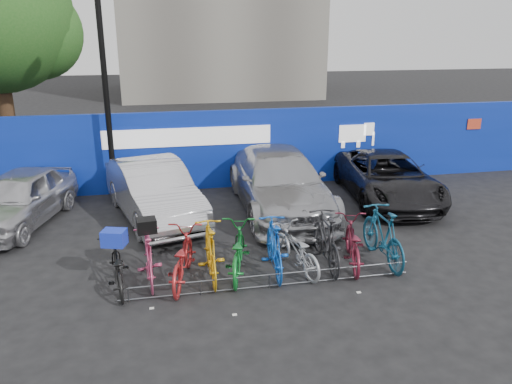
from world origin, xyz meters
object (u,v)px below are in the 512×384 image
object	(u,v)px
lamppost	(105,85)
car_0	(19,198)
bike_2	(182,258)
bike_4	(237,251)
bike_9	(383,235)
car_1	(154,191)
car_2	(279,181)
bike_1	(149,257)
car_3	(387,177)
bike_3	(211,251)
bike_8	(352,243)
bike_7	(326,240)
bike_5	(274,247)
bike_6	(296,250)
tree	(0,18)
bike_0	(117,267)
bike_rack	(269,280)

from	to	relation	value
lamppost	car_0	xyz separation A→B (m)	(-2.19, -1.54, -2.58)
bike_2	lamppost	bearing A→B (deg)	-60.47
bike_4	bike_9	distance (m)	3.08
car_1	car_2	distance (m)	3.34
bike_1	bike_4	size ratio (longest dim) A/B	0.90
car_3	bike_3	world-z (taller)	car_3
bike_2	bike_1	bearing A→B (deg)	-0.82
bike_1	bike_8	xyz separation A→B (m)	(4.12, -0.10, -0.03)
bike_4	bike_7	world-z (taller)	bike_7
bike_1	bike_5	size ratio (longest dim) A/B	0.93
bike_3	bike_6	bearing A→B (deg)	178.78
tree	car_1	size ratio (longest dim) A/B	1.72
car_1	bike_5	distance (m)	4.28
bike_7	lamppost	bearing A→B (deg)	-46.02
bike_5	bike_9	world-z (taller)	bike_9
bike_8	lamppost	bearing A→B (deg)	-31.94
bike_9	bike_0	bearing A→B (deg)	1.32
tree	bike_1	world-z (taller)	tree
bike_0	bike_3	size ratio (longest dim) A/B	0.92
bike_0	car_0	bearing A→B (deg)	-64.10
bike_7	car_2	bearing A→B (deg)	-85.05
bike_rack	car_3	world-z (taller)	car_3
car_2	bike_4	distance (m)	3.96
lamppost	tree	bearing A→B (deg)	127.51
car_3	bike_8	size ratio (longest dim) A/B	2.56
car_0	lamppost	bearing A→B (deg)	50.54
car_1	bike_1	world-z (taller)	car_1
car_3	bike_3	distance (m)	6.69
lamppost	bike_7	bearing A→B (deg)	-49.25
bike_4	bike_5	bearing A→B (deg)	-171.79
bike_1	bike_6	bearing A→B (deg)	174.27
bike_5	bike_2	bearing A→B (deg)	6.24
tree	bike_rack	world-z (taller)	tree
bike_rack	car_3	xyz separation A→B (m)	(4.49, 4.45, 0.50)
bike_3	bike_4	distance (m)	0.54
bike_rack	bike_5	bearing A→B (deg)	69.42
bike_0	bike_rack	bearing A→B (deg)	161.18
lamppost	bike_2	xyz separation A→B (m)	(1.60, -5.41, -2.76)
bike_1	bike_4	bearing A→B (deg)	175.40
car_3	bike_7	world-z (taller)	car_3
car_3	bike_8	bearing A→B (deg)	-117.04
bike_4	bike_7	xyz separation A→B (m)	(1.85, 0.01, 0.07)
bike_1	bike_7	bearing A→B (deg)	176.16
bike_rack	bike_0	xyz separation A→B (m)	(-2.81, 0.56, 0.28)
bike_8	bike_9	bearing A→B (deg)	-164.90
bike_5	bike_8	bearing A→B (deg)	-175.45
tree	bike_7	xyz separation A→B (m)	(8.13, -9.94, -4.49)
car_1	bike_2	xyz separation A→B (m)	(0.49, -3.64, -0.24)
car_3	bike_6	bearing A→B (deg)	-127.63
lamppost	bike_rack	xyz separation A→B (m)	(3.20, -6.00, -3.11)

